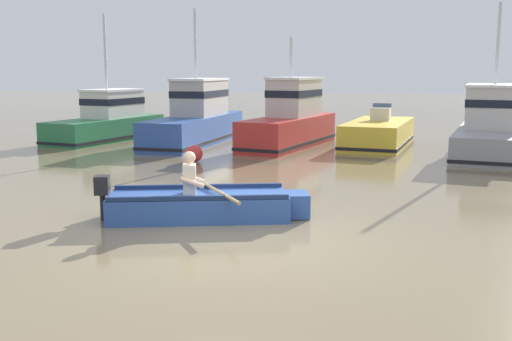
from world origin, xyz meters
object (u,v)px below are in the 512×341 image
object	(u,v)px
moored_boat_green	(108,121)
moored_boat_grey	(493,128)
rowboat_with_person	(203,204)
moored_boat_blue	(197,119)
moored_boat_yellow	(378,134)
moored_boat_red	(291,121)
mooring_buoy	(194,154)

from	to	relation	value
moored_boat_green	moored_boat_grey	size ratio (longest dim) A/B	0.85
rowboat_with_person	moored_boat_blue	xyz separation A→B (m)	(-3.86, 10.57, 0.60)
rowboat_with_person	moored_boat_yellow	bearing A→B (deg)	77.43
moored_boat_yellow	moored_boat_grey	size ratio (longest dim) A/B	0.77
moored_boat_green	moored_boat_yellow	bearing A→B (deg)	3.42
moored_boat_red	moored_boat_yellow	xyz separation A→B (m)	(2.92, 0.77, -0.46)
moored_boat_green	moored_boat_grey	world-z (taller)	moored_boat_grey
moored_boat_yellow	mooring_buoy	size ratio (longest dim) A/B	10.25
mooring_buoy	rowboat_with_person	bearing A→B (deg)	-68.94
rowboat_with_person	moored_boat_grey	distance (m)	11.89
moored_boat_blue	rowboat_with_person	bearing A→B (deg)	-69.96
rowboat_with_person	moored_boat_blue	bearing A→B (deg)	110.04
moored_boat_yellow	mooring_buoy	distance (m)	7.02
moored_boat_yellow	moored_boat_green	bearing A→B (deg)	-176.58
rowboat_with_person	moored_boat_red	bearing A→B (deg)	92.31
moored_boat_green	moored_boat_grey	distance (m)	13.41
rowboat_with_person	moored_boat_red	size ratio (longest dim) A/B	0.66
moored_boat_green	moored_boat_grey	xyz separation A→B (m)	(13.41, -0.40, 0.08)
mooring_buoy	moored_boat_grey	bearing A→B (deg)	25.71
moored_boat_grey	moored_boat_yellow	bearing A→B (deg)	164.42
rowboat_with_person	moored_boat_yellow	xyz separation A→B (m)	(2.50, 11.22, 0.16)
rowboat_with_person	moored_boat_green	world-z (taller)	moored_boat_green
moored_boat_red	moored_boat_yellow	bearing A→B (deg)	14.75
rowboat_with_person	moored_boat_blue	distance (m)	11.27
moored_boat_green	moored_boat_yellow	size ratio (longest dim) A/B	1.11
moored_boat_blue	moored_boat_yellow	xyz separation A→B (m)	(6.36, 0.65, -0.44)
moored_boat_grey	mooring_buoy	distance (m)	9.36
moored_boat_blue	moored_boat_grey	distance (m)	9.91
moored_boat_grey	mooring_buoy	xyz separation A→B (m)	(-8.42, -4.05, -0.54)
moored_boat_green	moored_boat_blue	distance (m)	3.51
moored_boat_red	moored_boat_green	bearing A→B (deg)	178.51
rowboat_with_person	mooring_buoy	world-z (taller)	rowboat_with_person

